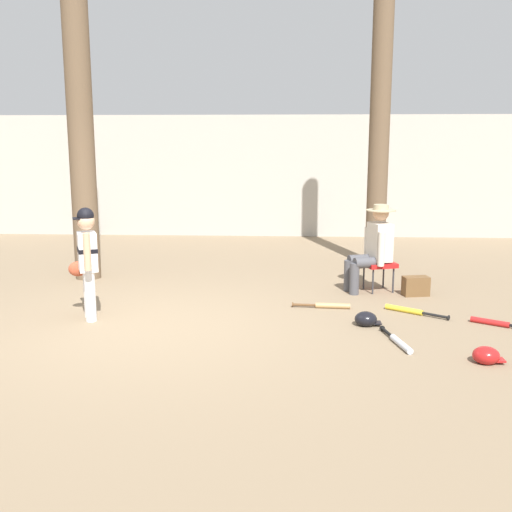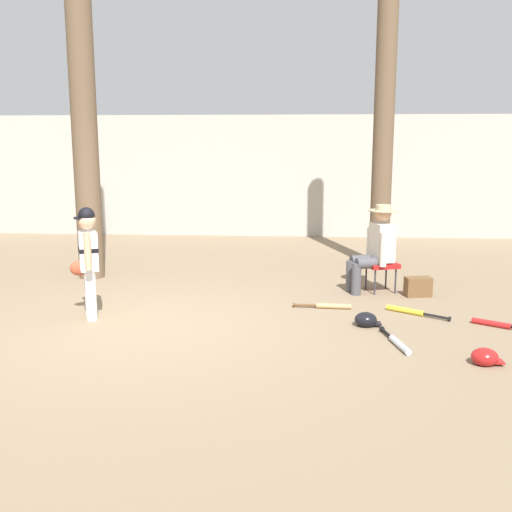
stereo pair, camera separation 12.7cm
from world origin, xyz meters
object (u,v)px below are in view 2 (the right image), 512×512
Objects in this scene: bat_wood_tan at (329,306)px; batting_helmet_red at (485,357)px; folding_stool at (381,266)px; bat_aluminum_silver at (398,343)px; batting_helmet_black at (366,320)px; young_ballplayer at (88,256)px; handbag_beside_stool at (418,287)px; bat_yellow_trainer at (410,311)px; bat_red_barrel at (497,324)px; seated_spectator at (375,246)px; tree_near_player at (82,75)px; tree_behind_spectator at (384,124)px.

batting_helmet_red reaches higher than bat_wood_tan.
batting_helmet_red is (0.60, -2.73, -0.29)m from folding_stool.
bat_wood_tan is (-0.63, 1.35, 0.00)m from bat_aluminum_silver.
batting_helmet_black is (-0.37, -1.62, -0.29)m from folding_stool.
young_ballplayer is 3.26m from batting_helmet_black.
handbag_beside_stool is 2.13m from bat_aluminum_silver.
bat_yellow_trainer is at bearing 74.33° from bat_aluminum_silver.
bat_aluminum_silver is at bearing -105.99° from handbag_beside_stool.
bat_red_barrel is 1.40m from bat_aluminum_silver.
seated_spectator is at bearing 89.37° from bat_aluminum_silver.
handbag_beside_stool is at bearing 93.14° from batting_helmet_red.
bat_yellow_trainer is (-0.87, 0.46, 0.00)m from bat_red_barrel.
tree_near_player reaches higher than seated_spectator.
bat_aluminum_silver is (3.44, -0.75, -0.71)m from young_ballplayer.
bat_red_barrel is (0.88, -3.34, -2.29)m from tree_behind_spectator.
young_ballplayer reaches higher than handbag_beside_stool.
handbag_beside_stool is 1.46m from bat_red_barrel.
tree_near_player is 18.93× the size of handbag_beside_stool.
bat_yellow_trainer is at bearing 6.51° from young_ballplayer.
seated_spectator is 1.59× the size of bat_aluminum_silver.
tree_near_player reaches higher than batting_helmet_black.
bat_aluminum_silver is (-0.02, -2.24, -0.61)m from seated_spectator.
bat_yellow_trainer is (0.33, 1.18, 0.00)m from bat_aluminum_silver.
folding_stool is at bearing 87.00° from bat_aluminum_silver.
bat_red_barrel is at bearing -65.01° from handbag_beside_stool.
handbag_beside_stool is 0.47× the size of bat_wood_tan.
bat_aluminum_silver is at bearing -34.57° from tree_near_player.
tree_behind_spectator is 4.24× the size of seated_spectator.
bat_red_barrel is (5.36, -2.15, -2.95)m from tree_near_player.
young_ballplayer reaches higher than batting_helmet_red.
tree_behind_spectator is 5.25m from young_ballplayer.
tree_near_player is 5.63m from bat_yellow_trainer.
bat_red_barrel is at bearing -52.28° from seated_spectator.
tree_near_player reaches higher than bat_red_barrel.
bat_red_barrel is 1.28m from batting_helmet_red.
bat_red_barrel is at bearing 2.73° from batting_helmet_black.
batting_helmet_black is at bearing -29.52° from tree_near_player.
bat_wood_tan is at bearing -109.29° from tree_behind_spectator.
bat_red_barrel is 0.98m from bat_yellow_trainer.
handbag_beside_stool is (0.56, -0.20, -0.51)m from seated_spectator.
seated_spectator is 4.09× the size of batting_helmet_red.
bat_wood_tan is (-1.21, -0.70, -0.10)m from handbag_beside_stool.
bat_yellow_trainer is (0.01, -2.88, -2.29)m from tree_behind_spectator.
tree_behind_spectator is 2.66m from folding_stool.
young_ballplayer is at bearing 167.71° from bat_aluminum_silver.
folding_stool is 1.92m from bat_red_barrel.
bat_wood_tan is (3.53, -1.52, -2.95)m from tree_near_player.
young_ballplayer is 3.84× the size of handbag_beside_stool.
bat_yellow_trainer is at bearing 103.41° from batting_helmet_red.
batting_helmet_red is (0.40, -4.52, -2.25)m from tree_behind_spectator.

